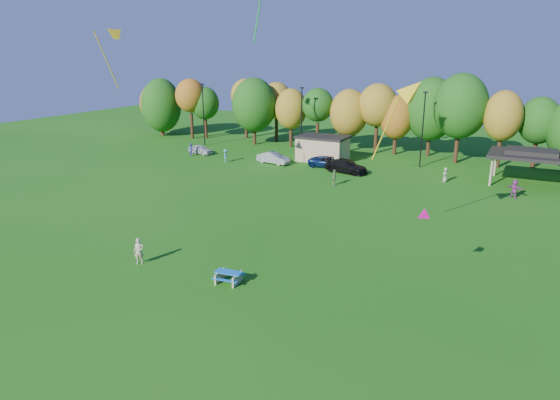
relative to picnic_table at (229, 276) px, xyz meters
The scene contains 19 objects.
ground 2.97m from the picnic_table, 60.32° to the right, with size 160.00×160.00×0.00m, color #19600F.
tree_line 43.31m from the picnic_table, 89.43° to the left, with size 93.57×10.55×11.15m.
lamp_posts 37.87m from the picnic_table, 84.73° to the left, with size 64.50×0.25×9.09m.
utility_building 36.48m from the picnic_table, 103.55° to the left, with size 6.30×4.30×3.25m.
pavilion 37.86m from the picnic_table, 65.83° to the left, with size 8.20×6.20×3.77m.
picnic_table is the anchor object (origin of this frame).
kite_flyer 6.84m from the picnic_table, behind, with size 0.66×0.43×1.80m, color #CAAF97.
car_a 40.61m from the picnic_table, 128.35° to the left, with size 1.50×3.74×1.27m, color silver.
car_b 33.81m from the picnic_table, 113.37° to the left, with size 1.50×4.31×1.42m, color #9D9CA2.
car_c 32.99m from the picnic_table, 101.59° to the left, with size 2.16×4.68×1.30m, color navy.
car_d 30.87m from the picnic_table, 96.68° to the left, with size 2.13×5.24×1.52m, color black.
far_person_0 31.69m from the picnic_table, 62.84° to the left, with size 1.69×0.54×1.83m, color #9C418D.
far_person_1 32.35m from the picnic_table, 76.67° to the left, with size 0.78×0.51×1.59m, color #879F6C.
far_person_2 39.68m from the picnic_table, 130.22° to the left, with size 0.81×0.63×1.68m, color #4F56AF.
far_person_4 24.73m from the picnic_table, 96.30° to the left, with size 1.01×0.42×1.72m, color #678D56.
far_person_5 34.81m from the picnic_table, 123.52° to the left, with size 1.08×0.62×1.66m, color #4F97AF.
kite_3 24.54m from the picnic_table, 151.26° to the left, with size 1.66×3.23×5.42m.
kite_9 12.22m from the picnic_table, 17.32° to the left, with size 1.07×1.24×1.04m.
kite_11 16.11m from the picnic_table, 44.55° to the left, with size 3.47×1.61×5.65m.
Camera 1 is at (14.15, -20.81, 13.66)m, focal length 32.00 mm.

